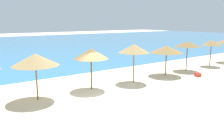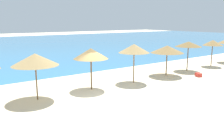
{
  "view_description": "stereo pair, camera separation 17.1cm",
  "coord_description": "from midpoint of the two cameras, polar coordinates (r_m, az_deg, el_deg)",
  "views": [
    {
      "loc": [
        -7.84,
        -11.58,
        4.46
      ],
      "look_at": [
        1.59,
        1.17,
        1.21
      ],
      "focal_mm": 38.48,
      "sensor_mm": 36.0,
      "label": 1
    },
    {
      "loc": [
        -7.7,
        -11.68,
        4.46
      ],
      "look_at": [
        1.59,
        1.17,
        1.21
      ],
      "focal_mm": 38.48,
      "sensor_mm": 36.0,
      "label": 2
    }
  ],
  "objects": [
    {
      "name": "ground_plane",
      "position": [
        14.68,
        -2.02,
        -6.1
      ],
      "size": [
        160.0,
        160.0,
        0.0
      ],
      "primitive_type": "plane",
      "color": "beige"
    },
    {
      "name": "dune_ridge",
      "position": [
        8.97,
        24.04,
        -11.87
      ],
      "size": [
        51.29,
        11.19,
        2.09
      ],
      "primitive_type": "ellipsoid",
      "rotation": [
        0.0,
        0.0,
        -0.09
      ],
      "color": "beige",
      "rests_on": "ground_plane"
    },
    {
      "name": "beach_umbrella_9",
      "position": [
        25.79,
        23.01,
        5.96
      ],
      "size": [
        1.94,
        1.94,
        2.62
      ],
      "color": "brown",
      "rests_on": "ground_plane"
    },
    {
      "name": "beach_umbrella_7",
      "position": [
        20.21,
        13.22,
        4.82
      ],
      "size": [
        2.69,
        2.69,
        2.49
      ],
      "color": "brown",
      "rests_on": "ground_plane"
    },
    {
      "name": "beach_umbrella_4",
      "position": [
        14.04,
        -17.48,
        2.38
      ],
      "size": [
        2.61,
        2.61,
        2.69
      ],
      "color": "brown",
      "rests_on": "ground_plane"
    },
    {
      "name": "cooler_box",
      "position": [
        20.78,
        20.07,
        -1.09
      ],
      "size": [
        0.49,
        0.58,
        0.3
      ],
      "primitive_type": "cube",
      "rotation": [
        0.0,
        0.0,
        1.24
      ],
      "color": "red",
      "rests_on": "ground_plane"
    },
    {
      "name": "beach_ball",
      "position": [
        16.2,
        16.86,
        -4.28
      ],
      "size": [
        0.34,
        0.34,
        0.34
      ],
      "primitive_type": "sphere",
      "color": "yellow",
      "rests_on": "ground_plane"
    },
    {
      "name": "beach_umbrella_5",
      "position": [
        15.55,
        -4.72,
        3.9
      ],
      "size": [
        2.27,
        2.27,
        2.74
      ],
      "color": "brown",
      "rests_on": "ground_plane"
    },
    {
      "name": "beach_umbrella_8",
      "position": [
        22.69,
        17.93,
        5.86
      ],
      "size": [
        2.33,
        2.33,
        2.65
      ],
      "color": "brown",
      "rests_on": "ground_plane"
    },
    {
      "name": "beach_umbrella_6",
      "position": [
        17.36,
        5.56,
        5.11
      ],
      "size": [
        2.25,
        2.25,
        2.84
      ],
      "color": "brown",
      "rests_on": "ground_plane"
    }
  ]
}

